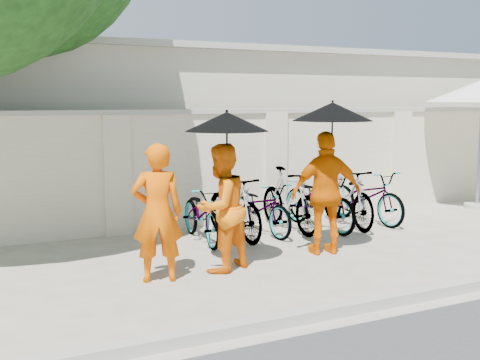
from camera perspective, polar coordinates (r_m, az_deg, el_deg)
name	(u,v)px	position (r m, az deg, el deg)	size (l,w,h in m)	color
ground	(257,274)	(7.87, 1.60, -8.94)	(80.00, 80.00, 0.00)	#B8AF9A
kerb	(333,311)	(6.48, 8.82, -12.17)	(40.00, 0.16, 0.12)	#9F9F92
compound_wall	(223,169)	(10.93, -1.60, 1.09)	(20.00, 0.30, 2.00)	beige
building_behind	(195,126)	(14.76, -4.27, 5.10)	(14.00, 6.00, 3.20)	beige
monk_left	(157,213)	(7.47, -7.85, -3.10)	(0.63, 0.41, 1.73)	#EE5A00
monk_center	(221,208)	(7.86, -1.81, -2.65)	(0.82, 0.64, 1.68)	orange
parasol_center	(227,122)	(7.69, -1.25, 5.55)	(1.08, 1.08, 1.14)	black
monk_right	(327,193)	(8.82, 8.20, -1.23)	(1.05, 0.44, 1.80)	#E76300
parasol_right	(332,112)	(8.66, 8.76, 6.42)	(1.15, 1.15, 1.19)	black
bike_0	(202,213)	(9.56, -3.63, -3.18)	(0.60, 1.73, 0.91)	gray
bike_1	(234,206)	(9.74, -0.59, -2.50)	(0.50, 1.77, 1.06)	gray
bike_2	(261,208)	(10.10, 1.97, -2.65)	(0.59, 1.69, 0.89)	gray
bike_3	(289,200)	(10.34, 4.70, -1.86)	(0.51, 1.82, 1.09)	gray
bike_4	(319,201)	(10.56, 7.52, -1.95)	(0.66, 1.90, 1.00)	gray
bike_5	(347,197)	(10.82, 10.13, -1.56)	(0.51, 1.80, 1.08)	gray
bike_6	(366,196)	(11.28, 11.90, -1.51)	(0.64, 1.85, 0.97)	gray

